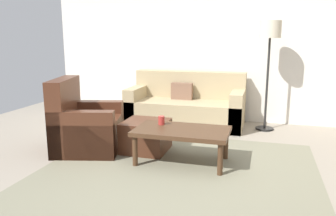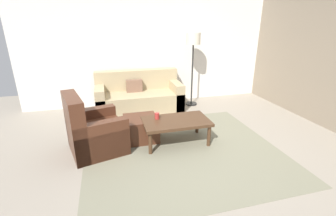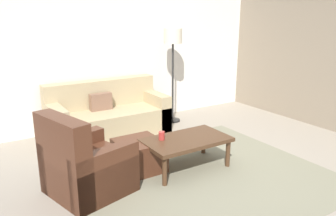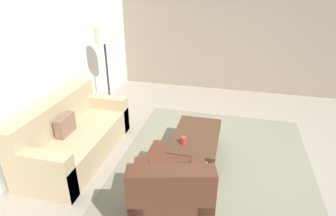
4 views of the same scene
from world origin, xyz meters
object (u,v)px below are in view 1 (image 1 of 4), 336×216
object	(u,v)px
couch_main	(187,106)
ottoman	(146,136)
lamp_standing	(270,41)
cup	(161,120)
armchair_leather	(83,128)
coffee_table	(182,133)

from	to	relation	value
couch_main	ottoman	size ratio (longest dim) A/B	3.43
couch_main	lamp_standing	bearing A→B (deg)	-1.66
cup	lamp_standing	size ratio (longest dim) A/B	0.06
couch_main	armchair_leather	world-z (taller)	armchair_leather
couch_main	ottoman	distance (m)	1.56
couch_main	ottoman	world-z (taller)	couch_main
couch_main	lamp_standing	xyz separation A→B (m)	(1.30, -0.04, 1.11)
coffee_table	lamp_standing	size ratio (longest dim) A/B	0.64
armchair_leather	coffee_table	distance (m)	1.35
ottoman	lamp_standing	size ratio (longest dim) A/B	0.33
lamp_standing	coffee_table	bearing A→B (deg)	-117.79
lamp_standing	cup	bearing A→B (deg)	-126.75
ottoman	coffee_table	size ratio (longest dim) A/B	0.51
ottoman	cup	bearing A→B (deg)	-28.78
couch_main	ottoman	bearing A→B (deg)	-97.03
ottoman	couch_main	bearing A→B (deg)	82.97
lamp_standing	couch_main	bearing A→B (deg)	178.34
lamp_standing	ottoman	bearing A→B (deg)	-134.66
ottoman	cup	distance (m)	0.39
couch_main	cup	xyz separation A→B (m)	(0.07, -1.68, 0.16)
ottoman	cup	xyz separation A→B (m)	(0.26, -0.14, 0.26)
couch_main	lamp_standing	distance (m)	1.71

